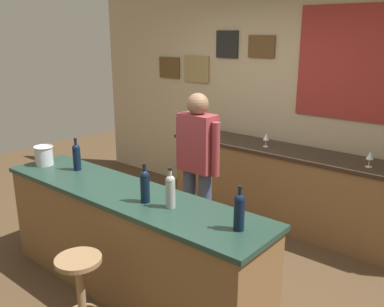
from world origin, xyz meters
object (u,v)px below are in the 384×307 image
(bartender, at_px, (197,163))
(ice_bucket, at_px, (44,155))
(wine_glass_b, at_px, (370,156))
(bar_stool, at_px, (80,286))
(wine_bottle_a, at_px, (77,156))
(wine_bottle_c, at_px, (170,190))
(wine_glass_a, at_px, (266,137))
(wine_bottle_b, at_px, (145,185))
(wine_bottle_d, at_px, (239,211))

(bartender, relative_size, ice_bucket, 8.61)
(ice_bucket, bearing_deg, bartender, 40.24)
(ice_bucket, relative_size, wine_glass_b, 1.21)
(bar_stool, height_order, wine_glass_b, wine_glass_b)
(bartender, height_order, ice_bucket, bartender)
(wine_bottle_a, height_order, wine_bottle_c, same)
(wine_bottle_a, bearing_deg, bar_stool, -36.16)
(wine_glass_a, bearing_deg, bartender, -97.68)
(wine_bottle_b, xyz_separation_m, wine_glass_b, (1.01, 2.03, -0.05))
(bartender, xyz_separation_m, wine_bottle_d, (1.09, -0.91, 0.12))
(wine_bottle_b, distance_m, wine_bottle_c, 0.22)
(bartender, distance_m, wine_glass_b, 1.67)
(bartender, distance_m, wine_bottle_d, 1.43)
(wine_bottle_d, bearing_deg, bartender, 140.05)
(wine_bottle_a, height_order, wine_bottle_b, same)
(bar_stool, bearing_deg, wine_bottle_d, 36.83)
(wine_glass_a, distance_m, wine_glass_b, 1.15)
(bar_stool, bearing_deg, wine_bottle_a, 143.84)
(wine_bottle_d, distance_m, wine_glass_a, 2.20)
(wine_bottle_c, relative_size, ice_bucket, 1.63)
(bartender, bearing_deg, wine_bottle_a, -131.72)
(bar_stool, relative_size, wine_glass_a, 4.39)
(wine_bottle_a, xyz_separation_m, wine_glass_a, (0.90, 1.92, -0.05))
(bar_stool, height_order, wine_bottle_a, wine_bottle_a)
(bartender, xyz_separation_m, wine_bottle_c, (0.50, -0.93, 0.12))
(bar_stool, distance_m, wine_glass_a, 2.69)
(bar_stool, xyz_separation_m, wine_bottle_b, (0.06, 0.59, 0.60))
(wine_bottle_c, height_order, wine_glass_b, wine_bottle_c)
(ice_bucket, bearing_deg, wine_glass_a, 57.77)
(wine_bottle_b, distance_m, wine_glass_a, 2.05)
(wine_bottle_c, height_order, wine_glass_a, wine_bottle_c)
(ice_bucket, bearing_deg, wine_bottle_d, 1.17)
(wine_bottle_c, distance_m, wine_glass_b, 2.14)
(ice_bucket, height_order, wine_glass_a, ice_bucket)
(bartender, bearing_deg, wine_glass_b, 39.11)
(bartender, distance_m, wine_bottle_c, 1.06)
(wine_bottle_a, distance_m, wine_bottle_b, 1.05)
(wine_bottle_b, bearing_deg, bartender, 106.41)
(bartender, bearing_deg, wine_glass_a, 82.32)
(bar_stool, distance_m, wine_bottle_c, 0.91)
(bar_stool, xyz_separation_m, wine_glass_a, (-0.08, 2.63, 0.55))
(wine_glass_a, bearing_deg, bar_stool, -88.27)
(wine_bottle_c, relative_size, wine_glass_b, 1.97)
(ice_bucket, distance_m, wine_glass_b, 3.16)
(wine_bottle_d, height_order, wine_glass_b, wine_bottle_d)
(wine_bottle_b, height_order, wine_bottle_d, same)
(wine_bottle_a, relative_size, wine_bottle_d, 1.00)
(wine_bottle_b, bearing_deg, wine_bottle_d, 4.61)
(bar_stool, bearing_deg, wine_bottle_c, 66.18)
(wine_bottle_a, bearing_deg, wine_bottle_b, -7.13)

